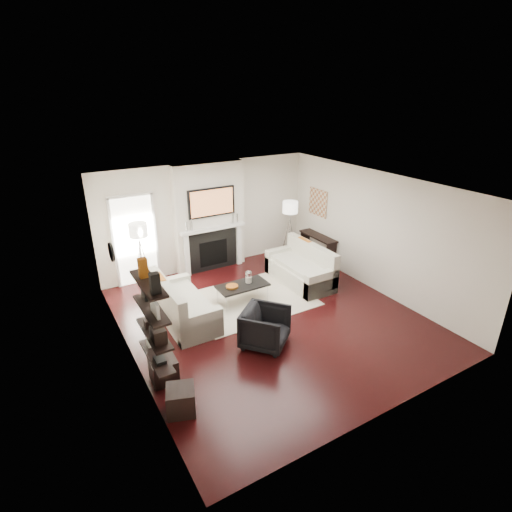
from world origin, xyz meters
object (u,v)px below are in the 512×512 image
armchair (265,326)px  lamp_left_shade (138,230)px  loveseat_left_base (185,311)px  loveseat_right_base (300,274)px  coffee_table (243,286)px  lamp_right_shade (290,207)px  ottoman_near (164,370)px

armchair → lamp_left_shade: (-1.28, 3.27, 1.05)m
loveseat_left_base → loveseat_right_base: 2.99m
coffee_table → lamp_left_shade: size_ratio=2.75×
coffee_table → lamp_right_shade: size_ratio=2.75×
loveseat_left_base → lamp_left_shade: lamp_left_shade is taller
loveseat_right_base → lamp_right_shade: 1.90m
lamp_left_shade → lamp_right_shade: same height
armchair → lamp_right_shade: lamp_right_shade is taller
loveseat_right_base → ottoman_near: size_ratio=4.50×
armchair → lamp_right_shade: 4.16m
loveseat_left_base → armchair: 1.79m
lamp_left_shade → ottoman_near: size_ratio=1.00×
loveseat_left_base → armchair: size_ratio=2.28×
loveseat_left_base → armchair: (0.96, -1.51, 0.19)m
loveseat_right_base → lamp_right_shade: lamp_right_shade is taller
ottoman_near → loveseat_left_base: bearing=58.1°
lamp_right_shade → loveseat_right_base: bearing=-114.4°
lamp_left_shade → lamp_right_shade: size_ratio=1.00×
armchair → ottoman_near: bearing=139.9°
loveseat_left_base → ottoman_near: size_ratio=4.50×
loveseat_right_base → lamp_left_shade: (-3.30, 1.54, 1.24)m
coffee_table → ottoman_near: 2.79m
coffee_table → loveseat_left_base: bearing=-177.1°
loveseat_left_base → lamp_right_shade: lamp_right_shade is taller
lamp_right_shade → armchair: bearing=-130.7°
loveseat_right_base → loveseat_left_base: bearing=-175.6°
coffee_table → loveseat_right_base: bearing=5.6°
loveseat_right_base → lamp_right_shade: bearing=65.6°
loveseat_left_base → ottoman_near: 1.78m
coffee_table → armchair: armchair is taller
loveseat_right_base → lamp_left_shade: lamp_left_shade is taller
coffee_table → armchair: size_ratio=1.39×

